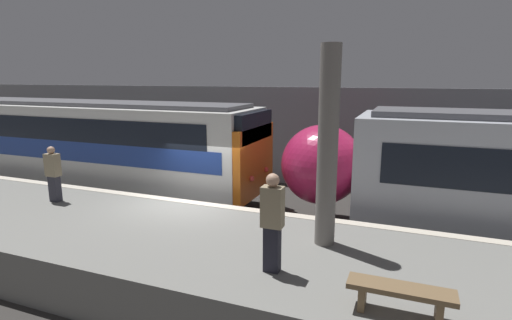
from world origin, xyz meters
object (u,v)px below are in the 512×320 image
object	(u,v)px
person_waiting	(53,173)
person_walking	(272,220)
train_boxy	(65,145)
platform_bench	(400,294)
support_pillar_near	(328,148)

from	to	relation	value
person_waiting	person_walking	world-z (taller)	person_walking
train_boxy	person_walking	bearing A→B (deg)	-27.32
person_waiting	platform_bench	distance (m)	9.42
person_walking	person_waiting	bearing A→B (deg)	166.56
support_pillar_near	person_walking	distance (m)	1.98
person_waiting	person_walking	xyz separation A→B (m)	(6.97, -1.66, 0.15)
support_pillar_near	platform_bench	bearing A→B (deg)	-54.22
platform_bench	train_boxy	bearing A→B (deg)	154.56
person_waiting	platform_bench	bearing A→B (deg)	-13.92
person_walking	platform_bench	bearing A→B (deg)	-15.47
person_walking	train_boxy	bearing A→B (deg)	152.68
train_boxy	person_waiting	xyz separation A→B (m)	(3.54, -3.77, 0.04)
support_pillar_near	train_boxy	xyz separation A→B (m)	(-11.12, 3.88, -1.25)
support_pillar_near	person_walking	xyz separation A→B (m)	(-0.61, -1.55, -1.06)
support_pillar_near	platform_bench	size ratio (longest dim) A/B	2.69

